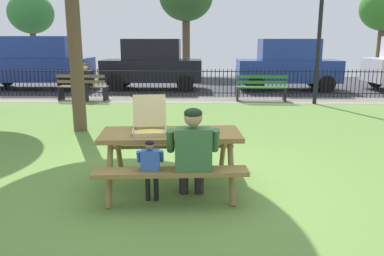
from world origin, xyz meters
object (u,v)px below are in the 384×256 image
(pizza_box_open, at_px, (150,126))
(child_at_table, at_px, (151,165))
(park_bench_center, at_px, (261,88))
(person_on_park_bench, at_px, (85,80))
(parked_car_right, at_px, (288,64))
(lamp_post_walkway, at_px, (321,12))
(parked_car_left, at_px, (33,61))
(parked_car_center, at_px, (153,64))
(park_bench_left, at_px, (83,88))
(picnic_table_foreground, at_px, (171,145))
(adult_at_table, at_px, (193,151))
(far_tree_left, at_px, (31,14))

(pizza_box_open, height_order, child_at_table, pizza_box_open)
(park_bench_center, relative_size, person_on_park_bench, 1.35)
(child_at_table, height_order, parked_car_right, parked_car_right)
(lamp_post_walkway, relative_size, parked_car_left, 0.97)
(parked_car_center, bearing_deg, park_bench_left, -123.27)
(lamp_post_walkway, bearing_deg, pizza_box_open, -120.19)
(child_at_table, distance_m, parked_car_right, 11.68)
(parked_car_center, bearing_deg, pizza_box_open, -82.44)
(person_on_park_bench, bearing_deg, lamp_post_walkway, -4.00)
(person_on_park_bench, bearing_deg, park_bench_left, -168.08)
(park_bench_left, relative_size, parked_car_center, 0.41)
(pizza_box_open, xyz_separation_m, child_at_table, (0.08, -0.52, -0.36))
(picnic_table_foreground, distance_m, lamp_post_walkway, 8.30)
(adult_at_table, height_order, park_bench_center, adult_at_table)
(person_on_park_bench, height_order, far_tree_left, far_tree_left)
(lamp_post_walkway, bearing_deg, far_tree_left, 142.12)
(adult_at_table, bearing_deg, parked_car_right, 72.86)
(park_bench_left, bearing_deg, parked_car_right, 21.95)
(park_bench_center, bearing_deg, far_tree_left, 139.94)
(child_at_table, bearing_deg, person_on_park_bench, 112.15)
(park_bench_center, bearing_deg, parked_car_right, 64.05)
(adult_at_table, bearing_deg, parked_car_left, 121.85)
(adult_at_table, xyz_separation_m, far_tree_left, (-9.82, 17.91, 2.74))
(lamp_post_walkway, bearing_deg, child_at_table, -117.97)
(picnic_table_foreground, xyz_separation_m, child_at_table, (-0.19, -0.55, -0.10))
(pizza_box_open, relative_size, park_bench_center, 0.35)
(picnic_table_foreground, height_order, adult_at_table, adult_at_table)
(pizza_box_open, distance_m, park_bench_left, 8.27)
(park_bench_center, height_order, lamp_post_walkway, lamp_post_walkway)
(adult_at_table, height_order, lamp_post_walkway, lamp_post_walkway)
(park_bench_center, relative_size, parked_car_center, 0.41)
(pizza_box_open, xyz_separation_m, park_bench_left, (-3.31, 7.56, -0.44))
(park_bench_left, xyz_separation_m, lamp_post_walkway, (7.42, -0.49, 2.32))
(parked_car_right, bearing_deg, parked_car_left, 180.00)
(parked_car_right, bearing_deg, child_at_table, -109.34)
(adult_at_table, bearing_deg, child_at_table, -171.71)
(adult_at_table, bearing_deg, park_bench_center, 76.32)
(child_at_table, distance_m, parked_car_center, 11.12)
(far_tree_left, bearing_deg, parked_car_center, -41.60)
(person_on_park_bench, relative_size, lamp_post_walkway, 0.26)
(park_bench_left, bearing_deg, lamp_post_walkway, -3.81)
(person_on_park_bench, relative_size, far_tree_left, 0.26)
(pizza_box_open, xyz_separation_m, far_tree_left, (-9.25, 17.46, 2.54))
(park_bench_left, height_order, lamp_post_walkway, lamp_post_walkway)
(adult_at_table, distance_m, person_on_park_bench, 8.88)
(picnic_table_foreground, height_order, park_bench_left, park_bench_left)
(park_bench_left, xyz_separation_m, park_bench_center, (5.83, -0.00, 0.00))
(parked_car_center, height_order, far_tree_left, far_tree_left)
(lamp_post_walkway, height_order, parked_car_center, lamp_post_walkway)
(pizza_box_open, bearing_deg, lamp_post_walkway, 59.81)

